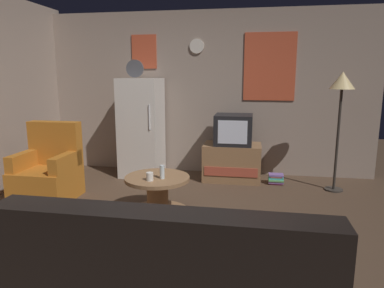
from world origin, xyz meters
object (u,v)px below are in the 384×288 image
object	(u,v)px
standing_lamp	(342,90)
armchair	(49,172)
coffee_table	(158,196)
mug_ceramic_white	(150,177)
fridge	(142,127)
wine_glass	(162,172)
crt_tv	(234,130)
book_stack	(276,179)
tv_stand	(232,162)

from	to	relation	value
standing_lamp	armchair	bearing A→B (deg)	-165.39
coffee_table	mug_ceramic_white	bearing A→B (deg)	-103.09
fridge	coffee_table	size ratio (longest dim) A/B	2.46
wine_glass	mug_ceramic_white	distance (m)	0.15
wine_glass	crt_tv	bearing A→B (deg)	66.75
fridge	armchair	distance (m)	1.55
standing_lamp	mug_ceramic_white	bearing A→B (deg)	-147.22
coffee_table	mug_ceramic_white	world-z (taller)	mug_ceramic_white
crt_tv	standing_lamp	world-z (taller)	standing_lamp
fridge	mug_ceramic_white	bearing A→B (deg)	-69.43
armchair	book_stack	world-z (taller)	armchair
armchair	book_stack	distance (m)	3.10
crt_tv	tv_stand	bearing A→B (deg)	175.16
armchair	book_stack	size ratio (longest dim) A/B	4.49
standing_lamp	armchair	distance (m)	3.90
tv_stand	mug_ceramic_white	world-z (taller)	tv_stand
standing_lamp	armchair	world-z (taller)	standing_lamp
fridge	coffee_table	bearing A→B (deg)	-66.35
wine_glass	coffee_table	bearing A→B (deg)	139.22
coffee_table	standing_lamp	bearing A→B (deg)	30.16
mug_ceramic_white	book_stack	world-z (taller)	mug_ceramic_white
standing_lamp	coffee_table	distance (m)	2.72
fridge	standing_lamp	bearing A→B (deg)	-5.88
standing_lamp	armchair	xyz separation A→B (m)	(-3.65, -0.95, -1.02)
tv_stand	crt_tv	world-z (taller)	crt_tv
book_stack	fridge	bearing A→B (deg)	176.10
tv_stand	coffee_table	size ratio (longest dim) A/B	1.17
tv_stand	book_stack	world-z (taller)	tv_stand
crt_tv	book_stack	world-z (taller)	crt_tv
crt_tv	coffee_table	world-z (taller)	crt_tv
wine_glass	book_stack	xyz separation A→B (m)	(1.30, 1.46, -0.45)
mug_ceramic_white	armchair	distance (m)	1.55
crt_tv	wine_glass	size ratio (longest dim) A/B	3.60
tv_stand	coffee_table	world-z (taller)	tv_stand
fridge	tv_stand	world-z (taller)	fridge
wine_glass	standing_lamp	bearing A→B (deg)	32.34
coffee_table	book_stack	bearing A→B (deg)	45.34
crt_tv	standing_lamp	bearing A→B (deg)	-10.28
standing_lamp	book_stack	xyz separation A→B (m)	(-0.76, 0.15, -1.29)
fridge	tv_stand	xyz separation A→B (m)	(1.41, -0.04, -0.48)
book_stack	crt_tv	bearing A→B (deg)	170.73
wine_glass	tv_stand	bearing A→B (deg)	67.11
fridge	wine_glass	size ratio (longest dim) A/B	11.80
wine_glass	armchair	size ratio (longest dim) A/B	0.16
crt_tv	coffee_table	xyz separation A→B (m)	(-0.75, -1.50, -0.54)
crt_tv	mug_ceramic_white	size ratio (longest dim) A/B	6.00
standing_lamp	tv_stand	bearing A→B (deg)	169.77
fridge	armchair	xyz separation A→B (m)	(-0.83, -1.24, -0.42)
tv_stand	mug_ceramic_white	bearing A→B (deg)	-114.96
fridge	crt_tv	distance (m)	1.42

